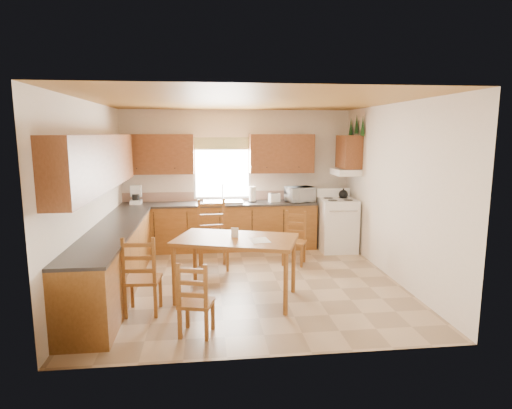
{
  "coord_description": "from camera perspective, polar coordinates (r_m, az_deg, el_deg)",
  "views": [
    {
      "loc": [
        -0.61,
        -6.23,
        2.25
      ],
      "look_at": [
        0.15,
        0.3,
        1.15
      ],
      "focal_mm": 30.0,
      "sensor_mm": 36.0,
      "label": 1
    }
  ],
  "objects": [
    {
      "name": "sink_basin",
      "position": [
        8.29,
        -4.42,
        0.38
      ],
      "size": [
        0.75,
        0.45,
        0.04
      ],
      "primitive_type": "cube",
      "color": "silver",
      "rests_on": "counter_back"
    },
    {
      "name": "microwave",
      "position": [
        8.42,
        5.88,
        1.36
      ],
      "size": [
        0.57,
        0.48,
        0.29
      ],
      "primitive_type": "imported",
      "rotation": [
        0.0,
        0.0,
        0.29
      ],
      "color": "white",
      "rests_on": "counter_back"
    },
    {
      "name": "upper_cab_back_right",
      "position": [
        8.46,
        3.42,
        6.8
      ],
      "size": [
        1.25,
        0.33,
        0.75
      ],
      "primitive_type": "cube",
      "color": "brown",
      "rests_on": "wall_back"
    },
    {
      "name": "chair_near_left",
      "position": [
        5.61,
        -14.88,
        -8.98
      ],
      "size": [
        0.45,
        0.43,
        1.01
      ],
      "primitive_type": "cube",
      "rotation": [
        0.0,
        0.0,
        3.07
      ],
      "color": "brown",
      "rests_on": "floor"
    },
    {
      "name": "wall_front",
      "position": [
        4.13,
        2.04,
        -3.1
      ],
      "size": [
        4.5,
        4.5,
        0.0
      ],
      "primitive_type": "plane",
      "color": "silver",
      "rests_on": "floor"
    },
    {
      "name": "counter_left",
      "position": [
        6.37,
        -18.64,
        -3.24
      ],
      "size": [
        0.63,
        3.6,
        0.04
      ],
      "primitive_type": "cube",
      "color": "#34302E",
      "rests_on": "lower_cab_left"
    },
    {
      "name": "wall_right",
      "position": [
        6.92,
        17.86,
        1.56
      ],
      "size": [
        4.5,
        4.5,
        0.0
      ],
      "primitive_type": "plane",
      "color": "silver",
      "rests_on": "floor"
    },
    {
      "name": "wall_back",
      "position": [
        8.55,
        -2.52,
        3.44
      ],
      "size": [
        4.5,
        4.5,
        0.0
      ],
      "primitive_type": "plane",
      "color": "silver",
      "rests_on": "floor"
    },
    {
      "name": "pine_decal_c",
      "position": [
        8.67,
        12.53,
        10.13
      ],
      "size": [
        0.22,
        0.22,
        0.36
      ],
      "primitive_type": "cone",
      "color": "#15411B",
      "rests_on": "wall_right"
    },
    {
      "name": "toaster",
      "position": [
        8.37,
        2.46,
        0.92
      ],
      "size": [
        0.23,
        0.17,
        0.17
      ],
      "primitive_type": "cube",
      "rotation": [
        0.0,
        0.0,
        0.25
      ],
      "color": "white",
      "rests_on": "counter_back"
    },
    {
      "name": "coffeemaker",
      "position": [
        8.41,
        -15.73,
        1.19
      ],
      "size": [
        0.27,
        0.29,
        0.33
      ],
      "primitive_type": "cube",
      "rotation": [
        0.0,
        0.0,
        -0.38
      ],
      "color": "white",
      "rests_on": "counter_back"
    },
    {
      "name": "lower_cab_back",
      "position": [
        8.38,
        -4.89,
        -3.01
      ],
      "size": [
        3.75,
        0.6,
        0.88
      ],
      "primitive_type": "cube",
      "color": "brown",
      "rests_on": "floor"
    },
    {
      "name": "wall_left",
      "position": [
        6.51,
        -21.17,
        0.9
      ],
      "size": [
        4.5,
        4.5,
        0.0
      ],
      "primitive_type": "plane",
      "color": "silver",
      "rests_on": "floor"
    },
    {
      "name": "counter_back",
      "position": [
        8.3,
        -4.93,
        0.09
      ],
      "size": [
        3.75,
        0.63,
        0.04
      ],
      "primitive_type": "cube",
      "color": "#34302E",
      "rests_on": "lower_cab_back"
    },
    {
      "name": "window_valance",
      "position": [
        8.43,
        -4.58,
        8.11
      ],
      "size": [
        1.19,
        0.01,
        0.24
      ],
      "primitive_type": "cube",
      "color": "#587535",
      "rests_on": "wall_back"
    },
    {
      "name": "table_paper",
      "position": [
        5.65,
        0.54,
        -4.78
      ],
      "size": [
        0.27,
        0.33,
        0.0
      ],
      "primitive_type": "cube",
      "rotation": [
        0.0,
        0.0,
        0.12
      ],
      "color": "white",
      "rests_on": "dining_table"
    },
    {
      "name": "paper_towel",
      "position": [
        8.34,
        -0.5,
        1.38
      ],
      "size": [
        0.15,
        0.15,
        0.31
      ],
      "primitive_type": "cylinder",
      "rotation": [
        0.0,
        0.0,
        0.17
      ],
      "color": "white",
      "rests_on": "counter_back"
    },
    {
      "name": "stove",
      "position": [
        8.4,
        10.78,
        -2.76
      ],
      "size": [
        0.68,
        0.7,
        0.99
      ],
      "primitive_type": "cube",
      "rotation": [
        0.0,
        0.0,
        -0.02
      ],
      "color": "white",
      "rests_on": "floor"
    },
    {
      "name": "upper_cab_stove",
      "position": [
        8.34,
        12.28,
        6.87
      ],
      "size": [
        0.33,
        0.62,
        0.62
      ],
      "primitive_type": "cube",
      "color": "brown",
      "rests_on": "wall_right"
    },
    {
      "name": "range_hood",
      "position": [
        8.34,
        11.86,
        4.27
      ],
      "size": [
        0.44,
        0.62,
        0.12
      ],
      "primitive_type": "cube",
      "color": "white",
      "rests_on": "wall_right"
    },
    {
      "name": "upper_cab_back_left",
      "position": [
        8.38,
        -13.15,
        6.55
      ],
      "size": [
        1.41,
        0.33,
        0.75
      ],
      "primitive_type": "cube",
      "color": "brown",
      "rests_on": "wall_back"
    },
    {
      "name": "upper_cab_left",
      "position": [
        6.27,
        -20.32,
        5.3
      ],
      "size": [
        0.33,
        3.6,
        0.75
      ],
      "primitive_type": "cube",
      "color": "brown",
      "rests_on": "wall_left"
    },
    {
      "name": "ceiling",
      "position": [
        6.28,
        -1.07,
        13.61
      ],
      "size": [
        4.5,
        4.5,
        0.0
      ],
      "primitive_type": "plane",
      "color": "#9D6A2C",
      "rests_on": "floor"
    },
    {
      "name": "lower_cab_left",
      "position": [
        6.48,
        -18.43,
        -7.21
      ],
      "size": [
        0.6,
        3.6,
        0.88
      ],
      "primitive_type": "cube",
      "color": "brown",
      "rests_on": "floor"
    },
    {
      "name": "floor",
      "position": [
        6.65,
        -1.0,
        -10.27
      ],
      "size": [
        4.5,
        4.5,
        0.0
      ],
      "primitive_type": "plane",
      "color": "tan",
      "rests_on": "ground"
    },
    {
      "name": "pine_decal_a",
      "position": [
        8.07,
        14.03,
        10.14
      ],
      "size": [
        0.22,
        0.22,
        0.36
      ],
      "primitive_type": "cone",
      "color": "#15411B",
      "rests_on": "wall_right"
    },
    {
      "name": "chair_near_right",
      "position": [
        4.94,
        -7.98,
        -12.21
      ],
      "size": [
        0.44,
        0.43,
        0.86
      ],
      "primitive_type": "cube",
      "rotation": [
        0.0,
        0.0,
        2.88
      ],
      "color": "brown",
      "rests_on": "floor"
    },
    {
      "name": "chair_far_right",
      "position": [
        7.42,
        5.1,
        -4.56
      ],
      "size": [
        0.49,
        0.48,
        0.9
      ],
      "primitive_type": "cube",
      "rotation": [
        0.0,
        0.0,
        -0.38
      ],
      "color": "brown",
      "rests_on": "floor"
    },
    {
      "name": "window_pane",
      "position": [
        8.48,
        -4.54,
        4.73
      ],
      "size": [
        1.05,
        0.01,
        1.1
      ],
      "primitive_type": "cube",
      "color": "white",
      "rests_on": "wall_back"
    },
    {
      "name": "pine_decal_b",
      "position": [
        8.37,
        13.26,
        10.41
      ],
      "size": [
        0.22,
        0.22,
        0.36
      ],
      "primitive_type": "cone",
      "color": "#15411B",
      "rests_on": "wall_right"
    },
    {
      "name": "chair_far_left",
      "position": [
        7.15,
        -5.74,
        -4.12
      ],
      "size": [
        0.52,
        0.5,
        1.14
      ],
      "primitive_type": "cube",
      "rotation": [
        0.0,
        0.0,
        0.09
      ],
      "color": "brown",
      "rests_on": "floor"
    },
    {
      "name": "backsplash",
      "position": [
        8.56,
        -5.0,
        1.13
      ],
      "size": [
        3.75,
        0.01,
        0.18
      ],
      "primitive_type": "cube",
      "color": "#997665",
      "rests_on": "counter_back"
    },
    {
      "name": "table_card",
      "position": [
        5.79,
        -2.86,
        -3.76
      ],
      "size": [
        0.1,
        0.06,
        0.13
      ],
      "primitive_type": "cube",
      "rotation": [
        0.0,
        0.0,
        -0.42
      ],
      "color": "white",
      "rests_on": "dining_table"
    },
    {
      "name": "dining_table",
      "position": [
        5.9,
        -2.67,
        -8.51
      ],
      "size": [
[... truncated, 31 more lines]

